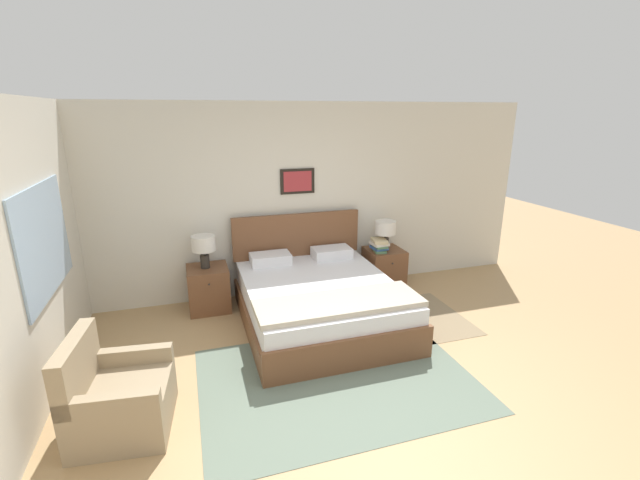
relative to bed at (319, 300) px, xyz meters
The scene contains 16 objects.
ground_plane 1.66m from the bed, 96.56° to the right, with size 16.00×16.00×0.00m, color tan.
wall_back 1.52m from the bed, 99.31° to the left, with size 7.40×0.09×2.60m.
wall_left 2.90m from the bed, behind, with size 0.08×5.12×2.60m.
area_rug_main 1.21m from the bed, 99.11° to the right, with size 2.56×1.85×0.01m.
area_rug_bedside 1.33m from the bed, 11.53° to the right, with size 0.98×1.24×0.01m.
bed is the anchor object (origin of this frame).
armchair 2.42m from the bed, 149.46° to the right, with size 0.79×0.83×0.82m.
nightstand_near_window 1.48m from the bed, 147.17° to the left, with size 0.51×0.53×0.57m.
nightstand_by_door 1.48m from the bed, 32.83° to the left, with size 0.51×0.53×0.57m.
table_lamp_near_window 1.60m from the bed, 147.46° to the left, with size 0.29×0.29×0.42m.
table_lamp_by_door 1.58m from the bed, 32.97° to the left, with size 0.29×0.29×0.42m.
book_thick_bottom 1.38m from the bed, 33.67° to the left, with size 0.19×0.29×0.03m.
book_hardcover_middle 1.39m from the bed, 33.67° to the left, with size 0.21×0.24×0.04m.
book_novel_upper 1.40m from the bed, 33.67° to the left, with size 0.17×0.27×0.03m.
book_slim_near_top 1.41m from the bed, 33.67° to the left, with size 0.23×0.25×0.04m.
book_paperback_top 1.42m from the bed, 33.67° to the left, with size 0.23×0.29×0.04m.
Camera 1 is at (-1.22, -2.86, 2.47)m, focal length 24.00 mm.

